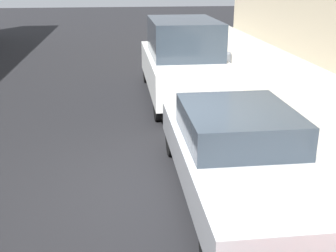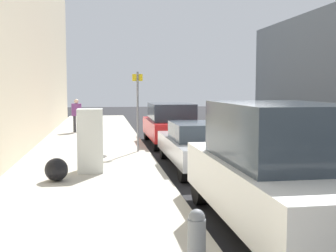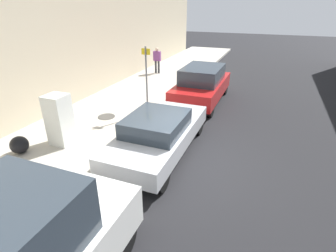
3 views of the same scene
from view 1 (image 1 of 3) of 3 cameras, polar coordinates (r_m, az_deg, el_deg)
ground_plane at (r=6.95m, az=0.11°, el=-8.64°), size 80.00×80.00×0.00m
fire_hydrant at (r=13.84m, az=8.13°, el=8.33°), size 0.22×0.22×0.81m
parked_van_white at (r=11.80m, az=2.05°, el=9.00°), size 2.00×5.05×2.17m
parked_sedan_silver at (r=6.58m, az=9.67°, el=-3.66°), size 1.87×4.72×1.39m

